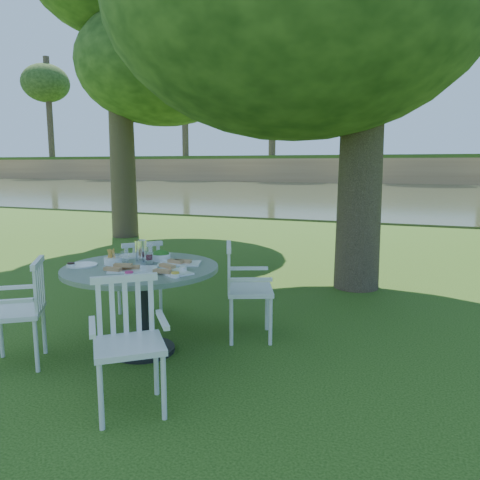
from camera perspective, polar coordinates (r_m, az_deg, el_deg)
name	(u,v)px	position (r m, az deg, el deg)	size (l,w,h in m)	color
ground	(233,319)	(5.19, -0.81, -9.63)	(140.00, 140.00, 0.00)	#1D3E0C
table	(141,284)	(4.24, -11.93, -5.23)	(1.36, 1.36, 0.79)	black
chair_ne	(240,283)	(4.52, 0.05, -5.32)	(0.58, 0.60, 0.92)	white
chair_nw	(141,274)	(5.20, -12.00, -4.02)	(0.59, 0.60, 0.86)	white
chair_sw	(27,304)	(4.33, -24.56, -7.10)	(0.60, 0.61, 0.89)	white
chair_se	(128,332)	(3.37, -13.55, -10.86)	(0.63, 0.62, 0.91)	white
tableware	(140,260)	(4.27, -12.10, -2.43)	(1.21, 0.89, 0.21)	white
river	(387,194)	(27.67, 17.52, 5.31)	(100.00, 28.00, 0.12)	#333B22
far_bank	(410,101)	(46.04, 19.97, 15.63)	(100.00, 18.00, 15.20)	#A6794D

